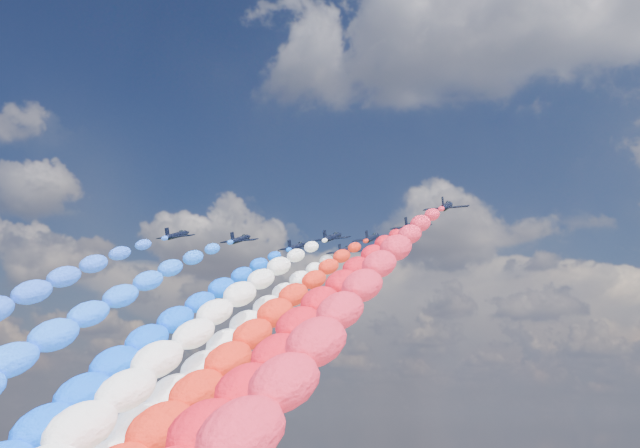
% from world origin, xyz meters
% --- Properties ---
extents(jet_0, '(9.23, 12.26, 6.40)m').
position_xyz_m(jet_0, '(-31.25, -6.13, 96.67)').
color(jet_0, black).
extents(jet_1, '(9.28, 12.29, 6.40)m').
position_xyz_m(jet_1, '(-19.81, 3.11, 96.67)').
color(jet_1, black).
extents(trail_1, '(6.96, 107.56, 60.83)m').
position_xyz_m(trail_1, '(-19.81, -51.87, 68.05)').
color(trail_1, '#1B64FF').
extents(jet_2, '(8.96, 12.06, 6.40)m').
position_xyz_m(jet_2, '(-10.82, 15.44, 96.67)').
color(jet_2, black).
extents(trail_2, '(6.96, 107.56, 60.83)m').
position_xyz_m(trail_2, '(-10.82, -39.54, 68.05)').
color(trail_2, '#0851FF').
extents(jet_3, '(9.27, 12.28, 6.40)m').
position_xyz_m(jet_3, '(0.83, 9.42, 96.67)').
color(jet_3, black).
extents(trail_3, '(6.96, 107.56, 60.83)m').
position_xyz_m(trail_3, '(0.83, -45.55, 68.05)').
color(trail_3, white).
extents(jet_4, '(9.45, 12.41, 6.40)m').
position_xyz_m(jet_4, '(-1.57, 24.12, 96.67)').
color(jet_4, black).
extents(trail_4, '(6.96, 107.56, 60.83)m').
position_xyz_m(trail_4, '(-1.57, -30.85, 68.05)').
color(trail_4, white).
extents(jet_5, '(9.03, 12.11, 6.40)m').
position_xyz_m(jet_5, '(9.20, 13.51, 96.67)').
color(jet_5, black).
extents(trail_5, '(6.96, 107.56, 60.83)m').
position_xyz_m(trail_5, '(9.20, -41.47, 68.05)').
color(trail_5, red).
extents(jet_6, '(8.75, 11.91, 6.40)m').
position_xyz_m(jet_6, '(20.92, 5.19, 96.67)').
color(jet_6, black).
extents(trail_6, '(6.96, 107.56, 60.83)m').
position_xyz_m(trail_6, '(20.92, -49.78, 68.05)').
color(trail_6, red).
extents(jet_7, '(9.40, 12.38, 6.40)m').
position_xyz_m(jet_7, '(31.47, -7.10, 96.67)').
color(jet_7, black).
extents(trail_7, '(6.96, 107.56, 60.83)m').
position_xyz_m(trail_7, '(31.47, -62.07, 68.05)').
color(trail_7, red).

